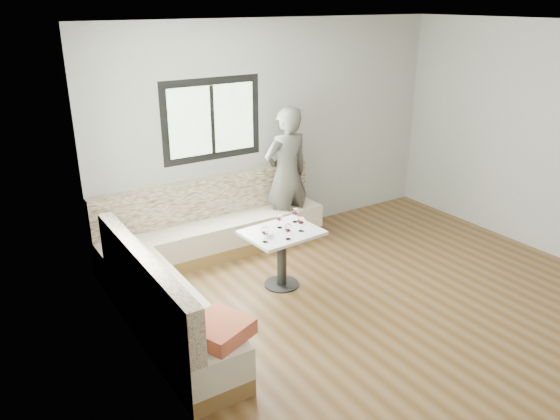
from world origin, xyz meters
name	(u,v)px	position (x,y,z in m)	size (l,w,h in m)	color
room	(404,179)	(-0.08, 0.08, 1.41)	(5.01, 5.01, 2.81)	brown
banquette	(196,259)	(-1.59, 1.61, 0.33)	(2.90, 2.80, 0.95)	brown
table	(282,245)	(-0.78, 1.12, 0.49)	(0.84, 0.68, 0.66)	black
person	(286,175)	(-0.02, 2.20, 0.88)	(0.65, 0.42, 1.77)	#53514A
olive_ramekin	(268,234)	(-0.98, 1.09, 0.68)	(0.11, 0.11, 0.04)	white
wine_glass_a	(265,231)	(-1.08, 0.98, 0.78)	(0.08, 0.08, 0.18)	white
wine_glass_b	(288,228)	(-0.84, 0.91, 0.78)	(0.08, 0.08, 0.18)	white
wine_glass_c	(301,221)	(-0.61, 1.01, 0.78)	(0.08, 0.08, 0.18)	white
wine_glass_d	(280,217)	(-0.75, 1.22, 0.78)	(0.08, 0.08, 0.18)	white
wine_glass_e	(295,212)	(-0.52, 1.26, 0.78)	(0.08, 0.08, 0.18)	white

